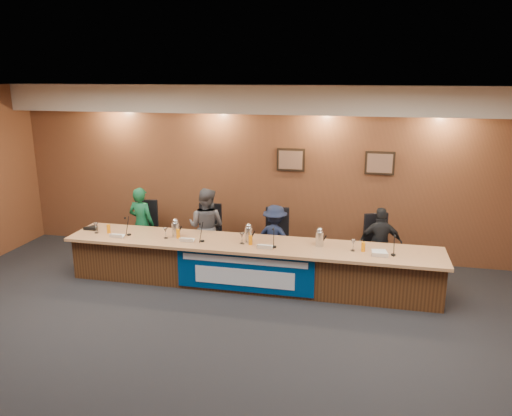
# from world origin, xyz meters

# --- Properties ---
(floor) EXTENTS (10.00, 10.00, 0.00)m
(floor) POSITION_xyz_m (0.00, 0.00, 0.00)
(floor) COLOR black
(floor) RESTS_ON ground
(ceiling) EXTENTS (10.00, 8.00, 0.04)m
(ceiling) POSITION_xyz_m (0.00, 0.00, 3.20)
(ceiling) COLOR silver
(ceiling) RESTS_ON wall_back
(wall_back) EXTENTS (10.00, 0.04, 3.20)m
(wall_back) POSITION_xyz_m (0.00, 4.00, 1.60)
(wall_back) COLOR brown
(wall_back) RESTS_ON floor
(soffit) EXTENTS (10.00, 0.50, 0.50)m
(soffit) POSITION_xyz_m (0.00, 3.75, 2.95)
(soffit) COLOR beige
(soffit) RESTS_ON wall_back
(dais_body) EXTENTS (6.00, 0.80, 0.70)m
(dais_body) POSITION_xyz_m (0.00, 2.40, 0.35)
(dais_body) COLOR #4B2A15
(dais_body) RESTS_ON floor
(dais_top) EXTENTS (6.10, 0.95, 0.05)m
(dais_top) POSITION_xyz_m (0.00, 2.35, 0.72)
(dais_top) COLOR tan
(dais_top) RESTS_ON dais_body
(banner) EXTENTS (2.20, 0.02, 0.65)m
(banner) POSITION_xyz_m (0.00, 1.99, 0.38)
(banner) COLOR navy
(banner) RESTS_ON dais_body
(banner_text_upper) EXTENTS (2.00, 0.01, 0.10)m
(banner_text_upper) POSITION_xyz_m (0.00, 1.97, 0.58)
(banner_text_upper) COLOR silver
(banner_text_upper) RESTS_ON banner
(banner_text_lower) EXTENTS (1.60, 0.01, 0.28)m
(banner_text_lower) POSITION_xyz_m (0.00, 1.97, 0.30)
(banner_text_lower) COLOR silver
(banner_text_lower) RESTS_ON banner
(wall_photo_left) EXTENTS (0.52, 0.04, 0.42)m
(wall_photo_left) POSITION_xyz_m (0.40, 3.97, 1.85)
(wall_photo_left) COLOR black
(wall_photo_left) RESTS_ON wall_back
(wall_photo_right) EXTENTS (0.52, 0.04, 0.42)m
(wall_photo_right) POSITION_xyz_m (2.00, 3.97, 1.85)
(wall_photo_right) COLOR black
(wall_photo_right) RESTS_ON wall_back
(panelist_a) EXTENTS (0.55, 0.40, 1.39)m
(panelist_a) POSITION_xyz_m (-2.24, 3.11, 0.69)
(panelist_a) COLOR #10522E
(panelist_a) RESTS_ON floor
(panelist_b) EXTENTS (0.76, 0.63, 1.43)m
(panelist_b) POSITION_xyz_m (-0.98, 3.11, 0.72)
(panelist_b) COLOR #504F54
(panelist_b) RESTS_ON floor
(panelist_c) EXTENTS (0.86, 0.62, 1.20)m
(panelist_c) POSITION_xyz_m (0.28, 3.11, 0.60)
(panelist_c) COLOR #141C36
(panelist_c) RESTS_ON floor
(panelist_d) EXTENTS (0.77, 0.38, 1.26)m
(panelist_d) POSITION_xyz_m (2.07, 3.11, 0.63)
(panelist_d) COLOR black
(panelist_d) RESTS_ON floor
(office_chair_a) EXTENTS (0.54, 0.54, 0.08)m
(office_chair_a) POSITION_xyz_m (-2.24, 3.21, 0.48)
(office_chair_a) COLOR black
(office_chair_a) RESTS_ON floor
(office_chair_b) EXTENTS (0.53, 0.53, 0.08)m
(office_chair_b) POSITION_xyz_m (-0.98, 3.21, 0.48)
(office_chair_b) COLOR black
(office_chair_b) RESTS_ON floor
(office_chair_c) EXTENTS (0.52, 0.52, 0.08)m
(office_chair_c) POSITION_xyz_m (0.28, 3.21, 0.48)
(office_chair_c) COLOR black
(office_chair_c) RESTS_ON floor
(office_chair_d) EXTENTS (0.63, 0.63, 0.08)m
(office_chair_d) POSITION_xyz_m (2.07, 3.21, 0.48)
(office_chair_d) COLOR black
(office_chair_d) RESTS_ON floor
(nameplate_a) EXTENTS (0.24, 0.08, 0.10)m
(nameplate_a) POSITION_xyz_m (-2.21, 2.08, 0.80)
(nameplate_a) COLOR white
(nameplate_a) RESTS_ON dais_top
(microphone_a) EXTENTS (0.07, 0.07, 0.02)m
(microphone_a) POSITION_xyz_m (-2.08, 2.28, 0.76)
(microphone_a) COLOR black
(microphone_a) RESTS_ON dais_top
(juice_glass_a) EXTENTS (0.06, 0.06, 0.15)m
(juice_glass_a) POSITION_xyz_m (-2.47, 2.31, 0.82)
(juice_glass_a) COLOR orange
(juice_glass_a) RESTS_ON dais_top
(water_glass_a) EXTENTS (0.08, 0.08, 0.18)m
(water_glass_a) POSITION_xyz_m (-2.67, 2.26, 0.84)
(water_glass_a) COLOR silver
(water_glass_a) RESTS_ON dais_top
(nameplate_b) EXTENTS (0.24, 0.08, 0.10)m
(nameplate_b) POSITION_xyz_m (-1.00, 2.14, 0.80)
(nameplate_b) COLOR white
(nameplate_b) RESTS_ON dais_top
(microphone_b) EXTENTS (0.07, 0.07, 0.02)m
(microphone_b) POSITION_xyz_m (-0.76, 2.23, 0.76)
(microphone_b) COLOR black
(microphone_b) RESTS_ON dais_top
(juice_glass_b) EXTENTS (0.06, 0.06, 0.15)m
(juice_glass_b) POSITION_xyz_m (-1.21, 2.31, 0.82)
(juice_glass_b) COLOR orange
(juice_glass_b) RESTS_ON dais_top
(water_glass_b) EXTENTS (0.08, 0.08, 0.18)m
(water_glass_b) POSITION_xyz_m (-1.41, 2.26, 0.84)
(water_glass_b) COLOR silver
(water_glass_b) RESTS_ON dais_top
(nameplate_c) EXTENTS (0.24, 0.08, 0.10)m
(nameplate_c) POSITION_xyz_m (0.30, 2.09, 0.80)
(nameplate_c) COLOR white
(nameplate_c) RESTS_ON dais_top
(microphone_c) EXTENTS (0.07, 0.07, 0.02)m
(microphone_c) POSITION_xyz_m (0.43, 2.22, 0.76)
(microphone_c) COLOR black
(microphone_c) RESTS_ON dais_top
(juice_glass_c) EXTENTS (0.06, 0.06, 0.15)m
(juice_glass_c) POSITION_xyz_m (0.04, 2.26, 0.82)
(juice_glass_c) COLOR orange
(juice_glass_c) RESTS_ON dais_top
(water_glass_c) EXTENTS (0.08, 0.08, 0.18)m
(water_glass_c) POSITION_xyz_m (-0.11, 2.28, 0.84)
(water_glass_c) COLOR silver
(water_glass_c) RESTS_ON dais_top
(nameplate_d) EXTENTS (0.24, 0.08, 0.10)m
(nameplate_d) POSITION_xyz_m (2.04, 2.12, 0.80)
(nameplate_d) COLOR white
(nameplate_d) RESTS_ON dais_top
(microphone_d) EXTENTS (0.07, 0.07, 0.02)m
(microphone_d) POSITION_xyz_m (2.24, 2.26, 0.76)
(microphone_d) COLOR black
(microphone_d) RESTS_ON dais_top
(juice_glass_d) EXTENTS (0.06, 0.06, 0.15)m
(juice_glass_d) POSITION_xyz_m (1.80, 2.33, 0.82)
(juice_glass_d) COLOR orange
(juice_glass_d) RESTS_ON dais_top
(water_glass_d) EXTENTS (0.08, 0.08, 0.18)m
(water_glass_d) POSITION_xyz_m (1.64, 2.33, 0.84)
(water_glass_d) COLOR silver
(water_glass_d) RESTS_ON dais_top
(carafe_left) EXTENTS (0.13, 0.13, 0.25)m
(carafe_left) POSITION_xyz_m (-1.27, 2.37, 0.87)
(carafe_left) COLOR silver
(carafe_left) RESTS_ON dais_top
(carafe_mid) EXTENTS (0.13, 0.13, 0.25)m
(carafe_mid) POSITION_xyz_m (-0.02, 2.38, 0.87)
(carafe_mid) COLOR silver
(carafe_mid) RESTS_ON dais_top
(carafe_right) EXTENTS (0.13, 0.13, 0.24)m
(carafe_right) POSITION_xyz_m (1.12, 2.44, 0.87)
(carafe_right) COLOR silver
(carafe_right) RESTS_ON dais_top
(speakerphone) EXTENTS (0.32, 0.32, 0.05)m
(speakerphone) POSITION_xyz_m (-2.85, 2.44, 0.78)
(speakerphone) COLOR black
(speakerphone) RESTS_ON dais_top
(paper_stack) EXTENTS (0.26, 0.33, 0.01)m
(paper_stack) POSITION_xyz_m (2.05, 2.34, 0.75)
(paper_stack) COLOR white
(paper_stack) RESTS_ON dais_top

